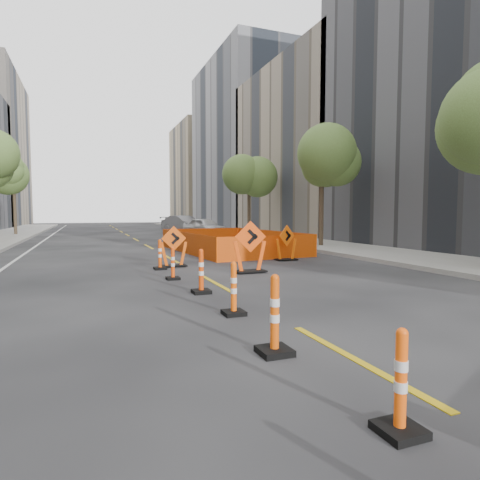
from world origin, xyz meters
name	(u,v)px	position (x,y,z in m)	size (l,w,h in m)	color
ground_plane	(283,320)	(0.00, 0.00, 0.00)	(140.00, 140.00, 0.00)	black
sidewalk_right	(330,246)	(9.00, 12.00, 0.07)	(4.00, 90.00, 0.15)	gray
bld_right_c	(333,153)	(17.00, 23.80, 7.00)	(12.00, 16.00, 14.00)	gray
bld_right_d	(257,147)	(17.00, 40.20, 10.00)	(12.00, 18.00, 20.00)	gray
bld_right_e	(213,176)	(17.00, 58.60, 8.00)	(12.00, 14.00, 16.00)	tan
tree_l_d	(14,179)	(-8.40, 30.00, 4.53)	(2.80, 2.80, 5.95)	#382B1E
tree_r_b	(322,161)	(8.40, 12.00, 4.53)	(2.80, 2.80, 5.95)	#382B1E
tree_r_c	(249,177)	(8.40, 22.00, 4.53)	(2.80, 2.80, 5.95)	#382B1E
channelizer_1	(401,381)	(-0.73, -3.57, 0.46)	(0.36, 0.36, 0.93)	#FF530A
channelizer_2	(275,314)	(-0.88, -1.45, 0.54)	(0.43, 0.43, 1.08)	#E14E09
channelizer_3	(234,288)	(-0.68, 0.67, 0.49)	(0.39, 0.39, 0.99)	#F8560A
channelizer_4	(201,271)	(-0.70, 2.79, 0.52)	(0.41, 0.41, 1.04)	#DF3E09
channelizer_5	(173,263)	(-0.93, 4.91, 0.46)	(0.36, 0.36, 0.92)	#EA4309
channelizer_6	(160,254)	(-0.92, 7.03, 0.50)	(0.39, 0.39, 1.00)	#DF4509
chevron_sign_left	(174,247)	(-0.37, 7.48, 0.71)	(0.94, 0.57, 1.41)	#D64909
chevron_sign_center	(250,247)	(1.57, 5.31, 0.81)	(1.08, 0.65, 1.62)	#F6490A
chevron_sign_right	(286,243)	(4.11, 7.73, 0.70)	(0.93, 0.56, 1.39)	#E55709
safety_fence	(230,241)	(3.32, 12.05, 0.48)	(4.52, 7.69, 0.96)	#F54E0C
parked_car_near	(205,227)	(5.68, 24.68, 0.72)	(1.71, 4.24, 1.45)	silver
parked_car_mid	(183,224)	(5.14, 29.79, 0.79)	(1.67, 4.78, 1.58)	gray
parked_car_far	(179,223)	(5.94, 35.23, 0.71)	(1.99, 4.90, 1.42)	black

